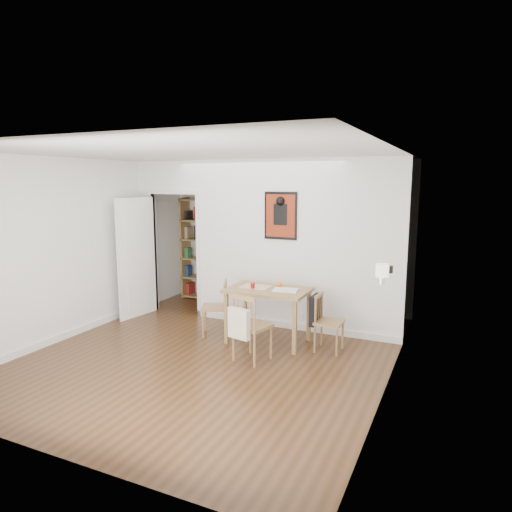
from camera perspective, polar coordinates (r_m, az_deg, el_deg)
The scene contains 15 objects.
ground at distance 6.27m, azimuth -5.11°, elevation -11.88°, with size 5.20×5.20×0.00m, color #4F2E19.
room_shell at distance 7.07m, azimuth 0.82°, elevation 1.47°, with size 5.20×5.20×5.20m.
dining_table at distance 6.43m, azimuth 1.52°, elevation -4.92°, with size 1.14×0.72×0.78m.
chair_left at distance 6.82m, azimuth -5.17°, elevation -6.46°, with size 0.55×0.55×0.83m.
chair_right at distance 6.25m, azimuth 8.98°, elevation -8.11°, with size 0.44×0.39×0.78m.
chair_front at distance 5.84m, azimuth -0.55°, elevation -8.82°, with size 0.53×0.57×0.88m.
bookshelf at distance 8.83m, azimuth -6.71°, elevation 0.81°, with size 0.82×0.33×1.95m.
fireplace at distance 5.62m, azimuth 15.87°, elevation -8.10°, with size 0.45×1.25×1.16m.
red_glass at distance 6.40m, azimuth -0.42°, elevation -3.74°, with size 0.06×0.06×0.08m, color maroon.
orange_fruit at distance 6.50m, azimuth 2.90°, elevation -3.55°, with size 0.08×0.08×0.08m, color #FF610D.
placemat at distance 6.52m, azimuth -0.06°, elevation -3.85°, with size 0.41×0.31×0.00m, color beige.
notebook at distance 6.31m, azimuth 3.71°, elevation -4.26°, with size 0.33×0.24×0.02m, color silver.
mantel_lamp at distance 5.12m, azimuth 15.49°, elevation -1.90°, with size 0.14×0.14×0.22m.
ceramic_jar_a at distance 5.60m, azimuth 15.72°, elevation -1.80°, with size 0.10×0.10×0.11m, color black.
ceramic_jar_b at distance 5.79m, azimuth 16.41°, elevation -1.61°, with size 0.07×0.07×0.09m, color black.
Camera 1 is at (2.91, -5.07, 2.27)m, focal length 32.00 mm.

